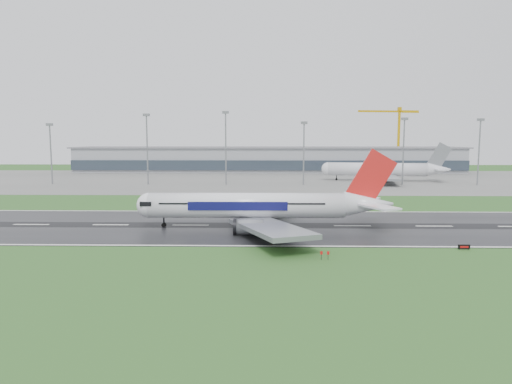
{
  "coord_description": "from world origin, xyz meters",
  "views": [
    {
      "loc": [
        -1.33,
        -112.74,
        21.7
      ],
      "look_at": [
        -4.03,
        12.0,
        7.0
      ],
      "focal_mm": 32.54,
      "sensor_mm": 36.0,
      "label": 1
    }
  ],
  "objects": [
    {
      "name": "floodmast_2",
      "position": [
        -19.78,
        100.0,
        16.23
      ],
      "size": [
        0.64,
        0.64,
        32.45
      ],
      "primitive_type": "cylinder",
      "color": "gray",
      "rests_on": "ground"
    },
    {
      "name": "floodmast_4",
      "position": [
        61.17,
        100.0,
        14.73
      ],
      "size": [
        0.64,
        0.64,
        29.46
      ],
      "primitive_type": "cylinder",
      "color": "gray",
      "rests_on": "ground"
    },
    {
      "name": "parked_airliner",
      "position": [
        56.73,
        119.46,
        9.38
      ],
      "size": [
        71.44,
        67.75,
        18.6
      ],
      "primitive_type": null,
      "rotation": [
        0.0,
        0.0,
        -0.15
      ],
      "color": "silver",
      "rests_on": "apron"
    },
    {
      "name": "apron",
      "position": [
        0.0,
        125.0,
        0.04
      ],
      "size": [
        400.0,
        130.0,
        0.08
      ],
      "primitive_type": "cube",
      "color": "slate",
      "rests_on": "ground"
    },
    {
      "name": "floodmast_0",
      "position": [
        -100.88,
        100.0,
        13.51
      ],
      "size": [
        0.64,
        0.64,
        27.01
      ],
      "primitive_type": "cylinder",
      "color": "gray",
      "rests_on": "ground"
    },
    {
      "name": "tower_crane",
      "position": [
        87.02,
        200.0,
        20.91
      ],
      "size": [
        41.92,
        9.59,
        41.83
      ],
      "primitive_type": null,
      "rotation": [
        0.0,
        0.0,
        0.17
      ],
      "color": "#C79205",
      "rests_on": "ground"
    },
    {
      "name": "runway",
      "position": [
        0.0,
        0.0,
        0.05
      ],
      "size": [
        400.0,
        45.0,
        0.1
      ],
      "primitive_type": "cube",
      "color": "black",
      "rests_on": "ground"
    },
    {
      "name": "ground",
      "position": [
        0.0,
        0.0,
        0.0
      ],
      "size": [
        520.0,
        520.0,
        0.0
      ],
      "primitive_type": "plane",
      "color": "#26541E",
      "rests_on": "ground"
    },
    {
      "name": "floodmast_5",
      "position": [
        95.22,
        100.0,
        14.53
      ],
      "size": [
        0.64,
        0.64,
        29.06
      ],
      "primitive_type": "cylinder",
      "color": "gray",
      "rests_on": "ground"
    },
    {
      "name": "terminal",
      "position": [
        0.0,
        185.0,
        7.5
      ],
      "size": [
        240.0,
        36.0,
        15.0
      ],
      "primitive_type": "cube",
      "color": "gray",
      "rests_on": "ground"
    },
    {
      "name": "main_airliner",
      "position": [
        -1.63,
        -2.48,
        9.18
      ],
      "size": [
        62.13,
        59.24,
        18.16
      ],
      "primitive_type": null,
      "rotation": [
        0.0,
        0.0,
        0.01
      ],
      "color": "white",
      "rests_on": "runway"
    },
    {
      "name": "floodmast_1",
      "position": [
        -56.0,
        100.0,
        15.68
      ],
      "size": [
        0.64,
        0.64,
        31.35
      ],
      "primitive_type": "cylinder",
      "color": "gray",
      "rests_on": "ground"
    },
    {
      "name": "runway_sign",
      "position": [
        37.19,
        -23.79,
        0.52
      ],
      "size": [
        2.3,
        0.28,
        1.04
      ],
      "primitive_type": null,
      "rotation": [
        0.0,
        0.0,
        0.01
      ],
      "color": "black",
      "rests_on": "ground"
    },
    {
      "name": "floodmast_3",
      "position": [
        15.9,
        100.0,
        13.86
      ],
      "size": [
        0.64,
        0.64,
        27.73
      ],
      "primitive_type": "cylinder",
      "color": "gray",
      "rests_on": "ground"
    }
  ]
}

